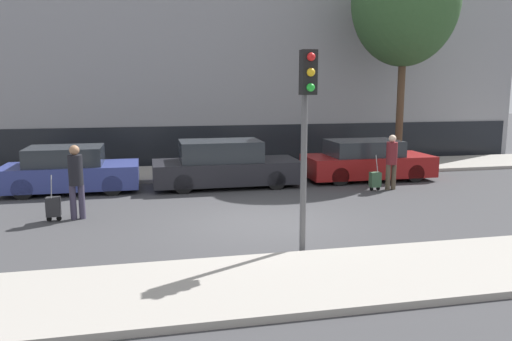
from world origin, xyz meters
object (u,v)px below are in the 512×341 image
(trolley_left, at_px, (53,207))
(traffic_light, at_px, (306,112))
(parked_car_1, at_px, (224,165))
(parked_bicycle, at_px, (347,156))
(pedestrian_left, at_px, (76,177))
(parked_car_0, at_px, (70,171))
(pedestrian_right, at_px, (392,159))
(parked_car_2, at_px, (367,161))
(trolley_right, at_px, (375,180))
(bare_tree_near_crossing, at_px, (405,0))

(trolley_left, distance_m, traffic_light, 6.70)
(parked_car_1, relative_size, parked_bicycle, 2.62)
(trolley_left, bearing_deg, pedestrian_left, 7.32)
(parked_car_0, distance_m, pedestrian_right, 9.91)
(pedestrian_right, bearing_deg, parked_car_2, 85.39)
(parked_bicycle, bearing_deg, trolley_right, -101.04)
(trolley_left, xyz_separation_m, trolley_right, (9.10, 1.61, -0.00))
(trolley_left, height_order, bare_tree_near_crossing, bare_tree_near_crossing)
(pedestrian_left, xyz_separation_m, pedestrian_right, (9.10, 1.59, -0.06))
(parked_bicycle, relative_size, bare_tree_near_crossing, 0.20)
(parked_car_0, bearing_deg, parked_car_1, -2.75)
(parked_car_1, distance_m, bare_tree_near_crossing, 9.31)
(pedestrian_left, distance_m, pedestrian_right, 9.24)
(trolley_right, height_order, traffic_light, traffic_light)
(parked_bicycle, bearing_deg, parked_car_1, -153.86)
(parked_car_2, xyz_separation_m, bare_tree_near_crossing, (2.16, 1.81, 5.68))
(parked_car_0, bearing_deg, bare_tree_near_crossing, 8.30)
(bare_tree_near_crossing, bearing_deg, trolley_left, -156.07)
(parked_car_2, distance_m, parked_bicycle, 2.47)
(parked_car_1, distance_m, pedestrian_left, 5.22)
(trolley_left, relative_size, bare_tree_near_crossing, 0.13)
(traffic_light, bearing_deg, parked_bicycle, 63.05)
(parked_bicycle, bearing_deg, bare_tree_near_crossing, -18.71)
(parked_car_2, height_order, parked_bicycle, parked_car_2)
(parked_car_1, relative_size, pedestrian_left, 2.56)
(pedestrian_left, xyz_separation_m, traffic_light, (4.58, -3.65, 1.70))
(parked_car_2, bearing_deg, parked_car_1, -178.33)
(parked_car_1, bearing_deg, parked_bicycle, 26.14)
(traffic_light, bearing_deg, pedestrian_right, 49.23)
(trolley_left, bearing_deg, parked_car_2, 19.54)
(pedestrian_right, xyz_separation_m, trolley_right, (-0.55, -0.05, -0.63))
(parked_car_1, relative_size, trolley_right, 4.16)
(parked_car_2, height_order, bare_tree_near_crossing, bare_tree_near_crossing)
(trolley_left, bearing_deg, parked_car_1, 35.13)
(parked_car_2, relative_size, trolley_left, 3.88)
(trolley_right, distance_m, traffic_light, 6.96)
(parked_car_2, bearing_deg, pedestrian_right, -89.59)
(parked_car_2, relative_size, pedestrian_right, 2.53)
(traffic_light, bearing_deg, parked_car_2, 57.22)
(parked_car_0, distance_m, trolley_right, 9.38)
(trolley_right, height_order, bare_tree_near_crossing, bare_tree_near_crossing)
(parked_car_2, relative_size, bare_tree_near_crossing, 0.50)
(pedestrian_left, xyz_separation_m, bare_tree_near_crossing, (11.25, 5.16, 5.29))
(traffic_light, height_order, bare_tree_near_crossing, bare_tree_near_crossing)
(pedestrian_left, relative_size, pedestrian_right, 1.06)
(trolley_right, bearing_deg, parked_bicycle, 78.96)
(traffic_light, bearing_deg, parked_car_1, 93.97)
(trolley_left, distance_m, pedestrian_right, 9.81)
(parked_car_0, height_order, pedestrian_left, pedestrian_left)
(pedestrian_left, bearing_deg, parked_bicycle, 24.44)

